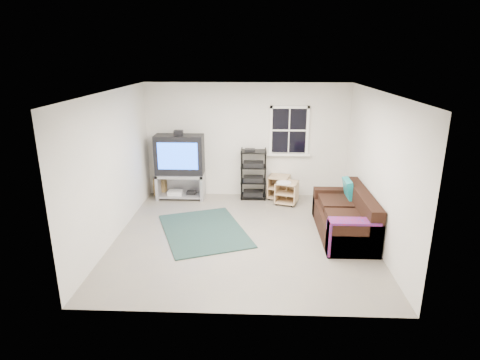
{
  "coord_description": "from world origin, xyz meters",
  "views": [
    {
      "loc": [
        0.22,
        -6.69,
        3.19
      ],
      "look_at": [
        -0.08,
        0.4,
        0.95
      ],
      "focal_mm": 30.0,
      "sensor_mm": 36.0,
      "label": 1
    }
  ],
  "objects_px": {
    "tv_unit": "(180,161)",
    "sofa": "(346,218)",
    "av_rack": "(253,177)",
    "side_table_right": "(287,191)",
    "side_table_left": "(279,186)"
  },
  "relations": [
    {
      "from": "tv_unit",
      "to": "sofa",
      "type": "relative_size",
      "value": 0.81
    },
    {
      "from": "side_table_right",
      "to": "tv_unit",
      "type": "bearing_deg",
      "value": 173.73
    },
    {
      "from": "av_rack",
      "to": "sofa",
      "type": "xyz_separation_m",
      "value": [
        1.72,
        -1.89,
        -0.18
      ]
    },
    {
      "from": "av_rack",
      "to": "side_table_right",
      "type": "distance_m",
      "value": 0.84
    },
    {
      "from": "tv_unit",
      "to": "side_table_right",
      "type": "distance_m",
      "value": 2.5
    },
    {
      "from": "tv_unit",
      "to": "side_table_left",
      "type": "height_order",
      "value": "tv_unit"
    },
    {
      "from": "sofa",
      "to": "tv_unit",
      "type": "bearing_deg",
      "value": 151.56
    },
    {
      "from": "side_table_left",
      "to": "side_table_right",
      "type": "relative_size",
      "value": 0.97
    },
    {
      "from": "side_table_left",
      "to": "sofa",
      "type": "distance_m",
      "value": 2.21
    },
    {
      "from": "side_table_left",
      "to": "side_table_right",
      "type": "distance_m",
      "value": 0.38
    },
    {
      "from": "av_rack",
      "to": "tv_unit",
      "type": "bearing_deg",
      "value": -177.92
    },
    {
      "from": "av_rack",
      "to": "side_table_left",
      "type": "bearing_deg",
      "value": 1.71
    },
    {
      "from": "tv_unit",
      "to": "sofa",
      "type": "xyz_separation_m",
      "value": [
        3.38,
        -1.83,
        -0.55
      ]
    },
    {
      "from": "tv_unit",
      "to": "av_rack",
      "type": "xyz_separation_m",
      "value": [
        1.66,
        0.06,
        -0.37
      ]
    },
    {
      "from": "tv_unit",
      "to": "sofa",
      "type": "distance_m",
      "value": 3.89
    }
  ]
}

